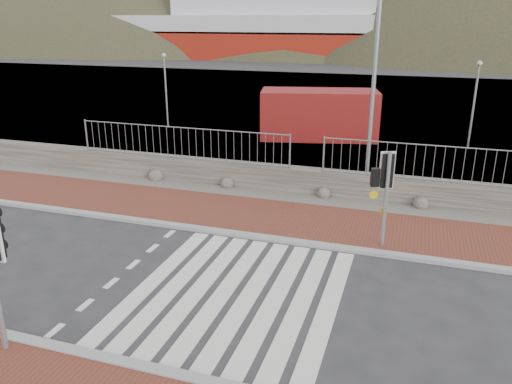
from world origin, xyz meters
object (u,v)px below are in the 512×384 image
(traffic_signal_far, at_px, (386,180))
(streetlight, at_px, (380,57))
(shipping_container, at_px, (319,114))
(ferry, at_px, (237,21))

(traffic_signal_far, height_order, streetlight, streetlight)
(shipping_container, bearing_deg, traffic_signal_far, -84.20)
(traffic_signal_far, bearing_deg, shipping_container, -92.57)
(ferry, height_order, traffic_signal_far, ferry)
(ferry, xyz_separation_m, traffic_signal_far, (27.58, -64.43, -3.40))
(streetlight, bearing_deg, ferry, 135.12)
(streetlight, bearing_deg, shipping_container, 134.49)
(streetlight, distance_m, shipping_container, 9.37)
(shipping_container, bearing_deg, ferry, 101.37)
(streetlight, relative_size, shipping_container, 1.42)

